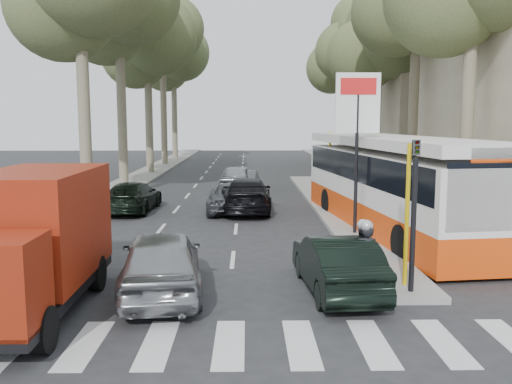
{
  "coord_description": "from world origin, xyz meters",
  "views": [
    {
      "loc": [
        -0.47,
        -13.36,
        4.01
      ],
      "look_at": [
        -0.18,
        4.89,
        1.6
      ],
      "focal_mm": 38.0,
      "sensor_mm": 36.0,
      "label": 1
    }
  ],
  "objects_px": {
    "dark_hatchback": "(337,263)",
    "red_truck": "(31,240)",
    "silver_hatchback": "(161,262)",
    "city_bus": "(392,181)",
    "motorcycle": "(364,260)"
  },
  "relations": [
    {
      "from": "dark_hatchback",
      "to": "red_truck",
      "type": "relative_size",
      "value": 0.74
    },
    {
      "from": "dark_hatchback",
      "to": "red_truck",
      "type": "distance_m",
      "value": 6.77
    },
    {
      "from": "silver_hatchback",
      "to": "city_bus",
      "type": "bearing_deg",
      "value": -142.24
    },
    {
      "from": "red_truck",
      "to": "motorcycle",
      "type": "distance_m",
      "value": 7.28
    },
    {
      "from": "dark_hatchback",
      "to": "city_bus",
      "type": "xyz_separation_m",
      "value": [
        3.17,
        7.09,
        1.14
      ]
    },
    {
      "from": "city_bus",
      "to": "motorcycle",
      "type": "height_order",
      "value": "city_bus"
    },
    {
      "from": "city_bus",
      "to": "dark_hatchback",
      "type": "bearing_deg",
      "value": -120.83
    },
    {
      "from": "city_bus",
      "to": "motorcycle",
      "type": "distance_m",
      "value": 7.87
    },
    {
      "from": "silver_hatchback",
      "to": "dark_hatchback",
      "type": "relative_size",
      "value": 1.09
    },
    {
      "from": "red_truck",
      "to": "motorcycle",
      "type": "bearing_deg",
      "value": 7.43
    },
    {
      "from": "city_bus",
      "to": "motorcycle",
      "type": "xyz_separation_m",
      "value": [
        -2.59,
        -7.37,
        -1.01
      ]
    },
    {
      "from": "silver_hatchback",
      "to": "city_bus",
      "type": "distance_m",
      "value": 10.31
    },
    {
      "from": "dark_hatchback",
      "to": "city_bus",
      "type": "relative_size",
      "value": 0.31
    },
    {
      "from": "silver_hatchback",
      "to": "red_truck",
      "type": "xyz_separation_m",
      "value": [
        -2.49,
        -1.17,
        0.79
      ]
    },
    {
      "from": "dark_hatchback",
      "to": "motorcycle",
      "type": "xyz_separation_m",
      "value": [
        0.58,
        -0.27,
        0.14
      ]
    }
  ]
}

